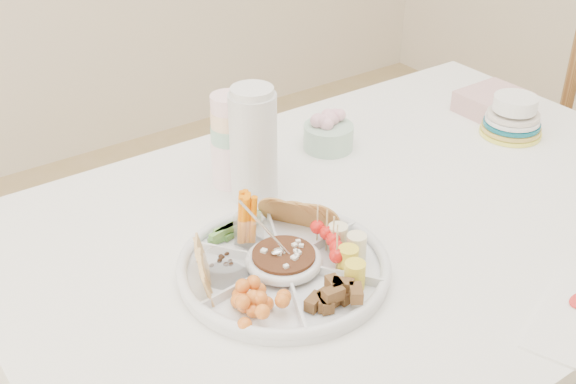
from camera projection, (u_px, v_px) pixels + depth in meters
dining_table at (365, 349)px, 1.68m from camera, size 1.52×1.02×0.76m
party_tray at (284, 264)px, 1.30m from camera, size 0.42×0.42×0.04m
bean_dip at (284, 260)px, 1.30m from camera, size 0.13×0.13×0.04m
tortillas at (305, 216)px, 1.39m from camera, size 0.11×0.11×0.06m
carrot_cucumber at (238, 215)px, 1.36m from camera, size 0.13×0.13×0.10m
pita_raisins at (211, 263)px, 1.27m from camera, size 0.13×0.13×0.06m
cherries at (258, 303)px, 1.19m from camera, size 0.13×0.13×0.05m
granola_chunks at (335, 293)px, 1.21m from camera, size 0.10×0.10×0.04m
banana_tomato at (354, 239)px, 1.30m from camera, size 0.13×0.13×0.10m
cup_stack at (230, 135)px, 1.53m from camera, size 0.10×0.10×0.23m
thermos at (253, 143)px, 1.47m from camera, size 0.12×0.12×0.25m
flower_bowl at (329, 131)px, 1.70m from camera, size 0.13×0.13×0.09m
napkin_stack at (493, 102)px, 1.89m from camera, size 0.17×0.15×0.06m
plate_stack at (513, 117)px, 1.76m from camera, size 0.18×0.18×0.10m
placemat at (571, 310)px, 1.22m from camera, size 0.29×0.18×0.01m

